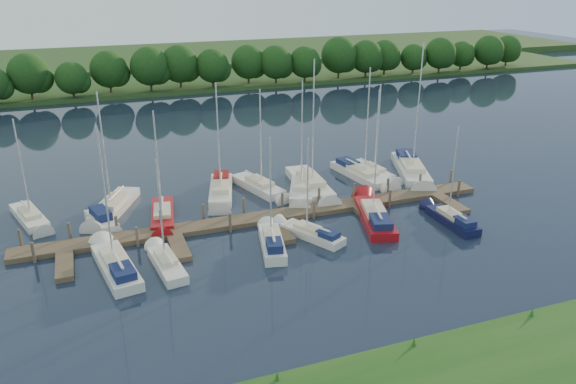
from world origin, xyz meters
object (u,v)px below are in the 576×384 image
object	(u,v)px
motorboat	(102,221)
sailboat_s_2	(272,243)
dock	(271,220)
sailboat_n_0	(31,218)
sailboat_n_5	(260,188)

from	to	relation	value
motorboat	sailboat_s_2	world-z (taller)	sailboat_s_2
dock	sailboat_n_0	distance (m)	19.94
sailboat_n_0	sailboat_s_2	world-z (taller)	sailboat_n_0
dock	sailboat_s_2	size ratio (longest dim) A/B	4.47
motorboat	sailboat_s_2	bearing A→B (deg)	127.40
sailboat_n_0	sailboat_n_5	size ratio (longest dim) A/B	0.90
sailboat_n_0	sailboat_s_2	distance (m)	20.69
dock	sailboat_s_2	xyz separation A→B (m)	(-1.39, -4.33, 0.15)
sailboat_n_0	motorboat	size ratio (longest dim) A/B	1.75
sailboat_n_0	dock	bearing A→B (deg)	141.29
sailboat_n_0	sailboat_n_5	world-z (taller)	sailboat_n_5
dock	sailboat_n_0	bearing A→B (deg)	159.10
dock	motorboat	world-z (taller)	motorboat
dock	sailboat_n_5	size ratio (longest dim) A/B	3.95
sailboat_s_2	sailboat_n_5	bearing A→B (deg)	89.16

